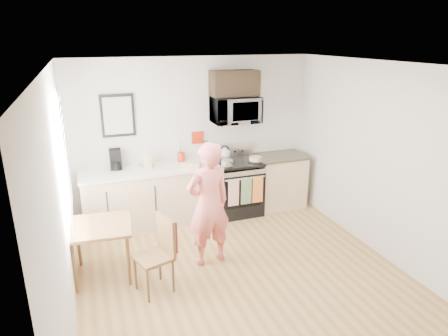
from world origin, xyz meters
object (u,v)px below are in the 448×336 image
object	(u,v)px
chair	(162,243)
cake	(255,159)
range	(237,188)
dining_table	(100,231)
microwave	(235,110)
person	(208,204)

from	to	relation	value
chair	cake	bearing A→B (deg)	22.56
range	cake	distance (m)	0.61
dining_table	cake	xyz separation A→B (m)	(2.55, 1.08, 0.34)
range	microwave	xyz separation A→B (m)	(-0.00, 0.10, 1.32)
cake	microwave	bearing A→B (deg)	140.47
dining_table	range	bearing A→B (deg)	27.74
range	chair	size ratio (longest dim) A/B	1.27
dining_table	chair	world-z (taller)	chair
person	microwave	bearing A→B (deg)	-132.46
range	cake	world-z (taller)	range
microwave	dining_table	world-z (taller)	microwave
microwave	chair	bearing A→B (deg)	-131.61
range	microwave	bearing A→B (deg)	90.06
range	dining_table	world-z (taller)	range
microwave	cake	bearing A→B (deg)	-39.53
person	dining_table	xyz separation A→B (m)	(-1.35, 0.14, -0.21)
chair	person	bearing A→B (deg)	10.81
person	chair	bearing A→B (deg)	18.54
microwave	dining_table	size ratio (longest dim) A/B	1.02
microwave	cake	xyz separation A→B (m)	(0.27, -0.23, -0.80)
dining_table	cake	distance (m)	2.79
person	cake	world-z (taller)	person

